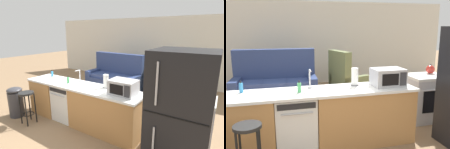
# 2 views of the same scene
# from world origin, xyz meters

# --- Properties ---
(ground_plane) EXTENTS (24.00, 24.00, 0.00)m
(ground_plane) POSITION_xyz_m (0.00, 0.00, 0.00)
(ground_plane) COLOR #896B4C
(wall_back) EXTENTS (10.00, 0.06, 2.60)m
(wall_back) POSITION_xyz_m (0.30, 4.20, 1.30)
(wall_back) COLOR silver
(wall_back) RESTS_ON ground_plane
(kitchen_counter) EXTENTS (2.94, 0.66, 0.90)m
(kitchen_counter) POSITION_xyz_m (0.24, 0.00, 0.42)
(kitchen_counter) COLOR #B77F47
(kitchen_counter) RESTS_ON ground_plane
(dishwasher) EXTENTS (0.58, 0.61, 0.84)m
(dishwasher) POSITION_xyz_m (-0.25, -0.00, 0.42)
(dishwasher) COLOR white
(dishwasher) RESTS_ON ground_plane
(stove_range) EXTENTS (0.76, 0.68, 0.90)m
(stove_range) POSITION_xyz_m (2.35, 0.55, 0.45)
(stove_range) COLOR #B7B7BC
(stove_range) RESTS_ON ground_plane
(microwave) EXTENTS (0.50, 0.37, 0.28)m
(microwave) POSITION_xyz_m (1.23, -0.00, 1.04)
(microwave) COLOR #B7B7BC
(microwave) RESTS_ON kitchen_counter
(sink_faucet) EXTENTS (0.07, 0.18, 0.30)m
(sink_faucet) POSITION_xyz_m (0.00, 0.15, 1.03)
(sink_faucet) COLOR silver
(sink_faucet) RESTS_ON kitchen_counter
(paper_towel_roll) EXTENTS (0.14, 0.14, 0.28)m
(paper_towel_roll) POSITION_xyz_m (0.73, 0.16, 1.04)
(paper_towel_roll) COLOR #4C4C51
(paper_towel_roll) RESTS_ON kitchen_counter
(soap_bottle) EXTENTS (0.06, 0.06, 0.18)m
(soap_bottle) POSITION_xyz_m (-0.18, -0.03, 0.97)
(soap_bottle) COLOR #4CB266
(soap_bottle) RESTS_ON kitchen_counter
(dish_soap_bottle) EXTENTS (0.06, 0.06, 0.18)m
(dish_soap_bottle) POSITION_xyz_m (-0.99, 0.18, 0.97)
(dish_soap_bottle) COLOR #338CCC
(dish_soap_bottle) RESTS_ON kitchen_counter
(kettle) EXTENTS (0.21, 0.17, 0.19)m
(kettle) POSITION_xyz_m (2.52, 0.68, 0.99)
(kettle) COLOR red
(kettle) RESTS_ON stove_range
(bar_stool) EXTENTS (0.32, 0.32, 0.74)m
(bar_stool) POSITION_xyz_m (-0.85, -0.67, 0.54)
(bar_stool) COLOR black
(bar_stool) RESTS_ON ground_plane
(couch) EXTENTS (2.05, 1.02, 1.27)m
(couch) POSITION_xyz_m (-0.52, 2.58, 0.39)
(couch) COLOR navy
(couch) RESTS_ON ground_plane
(armchair) EXTENTS (1.01, 1.04, 1.20)m
(armchair) POSITION_xyz_m (1.33, 2.64, 0.35)
(armchair) COLOR #667047
(armchair) RESTS_ON ground_plane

